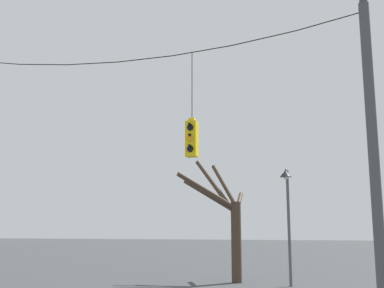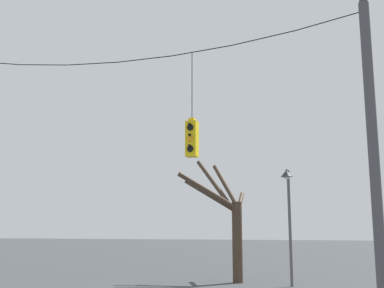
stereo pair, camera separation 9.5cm
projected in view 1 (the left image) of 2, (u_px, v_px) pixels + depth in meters
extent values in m
cylinder|color=#4C4C51|center=(373.00, 151.00, 13.13)|extent=(0.29, 0.29, 8.68)
sphere|color=#4C4C51|center=(363.00, 1.00, 13.91)|extent=(0.23, 0.23, 0.23)
cylinder|color=black|center=(43.00, 65.00, 16.97)|extent=(1.95, 0.03, 0.26)
cylinder|color=black|center=(92.00, 63.00, 16.36)|extent=(1.95, 0.03, 0.14)
cylinder|color=black|center=(145.00, 59.00, 15.77)|extent=(1.95, 0.03, 0.03)
cylinder|color=black|center=(202.00, 51.00, 15.20)|extent=(1.95, 0.03, 0.14)
cylinder|color=black|center=(263.00, 38.00, 14.65)|extent=(1.95, 0.03, 0.26)
cylinder|color=black|center=(329.00, 21.00, 14.12)|extent=(1.96, 0.03, 0.37)
cube|color=yellow|center=(192.00, 139.00, 14.79)|extent=(0.34, 0.34, 1.11)
cube|color=yellow|center=(192.00, 120.00, 14.90)|extent=(0.19, 0.19, 0.10)
cylinder|color=black|center=(192.00, 85.00, 15.10)|extent=(0.02, 0.02, 2.15)
cylinder|color=black|center=(190.00, 127.00, 14.68)|extent=(0.20, 0.03, 0.20)
cylinder|color=black|center=(190.00, 124.00, 14.65)|extent=(0.07, 0.12, 0.07)
cylinder|color=orange|center=(190.00, 138.00, 14.62)|extent=(0.20, 0.03, 0.20)
cylinder|color=black|center=(190.00, 135.00, 14.59)|extent=(0.07, 0.12, 0.07)
cylinder|color=black|center=(190.00, 149.00, 14.56)|extent=(0.20, 0.03, 0.20)
cylinder|color=black|center=(190.00, 146.00, 14.53)|extent=(0.07, 0.12, 0.07)
cylinder|color=black|center=(194.00, 130.00, 15.03)|extent=(0.20, 0.03, 0.20)
cylinder|color=black|center=(194.00, 127.00, 15.08)|extent=(0.07, 0.12, 0.07)
cylinder|color=orange|center=(194.00, 140.00, 14.97)|extent=(0.20, 0.03, 0.20)
cylinder|color=black|center=(194.00, 138.00, 15.02)|extent=(0.07, 0.12, 0.07)
cylinder|color=black|center=(194.00, 151.00, 14.91)|extent=(0.20, 0.03, 0.20)
cylinder|color=black|center=(194.00, 148.00, 14.97)|extent=(0.07, 0.12, 0.07)
cylinder|color=#515156|center=(289.00, 227.00, 19.61)|extent=(0.12, 0.12, 4.68)
cylinder|color=#515156|center=(286.00, 171.00, 19.78)|extent=(0.07, 0.52, 0.07)
cone|color=#232328|center=(286.00, 173.00, 19.51)|extent=(0.47, 0.47, 0.28)
sphere|color=silver|center=(286.00, 177.00, 19.48)|extent=(0.21, 0.21, 0.21)
cylinder|color=#423326|center=(236.00, 242.00, 20.89)|extent=(0.44, 0.44, 3.45)
cylinder|color=#423326|center=(239.00, 204.00, 22.28)|extent=(0.43, 2.35, 1.25)
cylinder|color=#423326|center=(210.00, 196.00, 21.35)|extent=(2.36, 0.68, 1.55)
cylinder|color=#423326|center=(224.00, 185.00, 22.14)|extent=(1.58, 1.52, 2.07)
cylinder|color=#423326|center=(207.00, 191.00, 20.71)|extent=(2.27, 2.04, 1.58)
cylinder|color=#423326|center=(216.00, 187.00, 22.09)|extent=(2.29, 1.23, 2.69)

